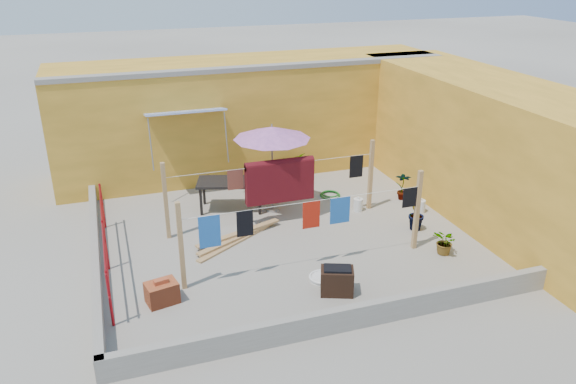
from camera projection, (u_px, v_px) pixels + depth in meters
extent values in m
plane|color=#9E998E|center=(285.00, 237.00, 12.74)|extent=(80.00, 80.00, 0.00)
cube|color=gold|center=(250.00, 115.00, 16.37)|extent=(11.00, 2.40, 3.20)
cube|color=gray|center=(259.00, 68.00, 14.85)|extent=(11.00, 0.35, 0.12)
cube|color=#2D51B2|center=(185.00, 112.00, 14.14)|extent=(2.00, 0.79, 0.22)
cylinder|color=gray|center=(151.00, 145.00, 13.79)|extent=(0.03, 0.30, 1.28)
cylinder|color=gray|center=(226.00, 137.00, 14.35)|extent=(0.03, 0.30, 1.28)
cube|color=gold|center=(487.00, 147.00, 13.65)|extent=(2.40, 9.00, 3.20)
cube|color=gray|center=(351.00, 317.00, 9.54)|extent=(8.30, 0.16, 0.44)
cube|color=gray|center=(96.00, 257.00, 11.46)|extent=(0.16, 7.30, 0.44)
cylinder|color=maroon|center=(110.00, 298.00, 9.48)|extent=(0.05, 0.05, 1.10)
cylinder|color=maroon|center=(106.00, 245.00, 11.22)|extent=(0.05, 0.05, 1.10)
cylinder|color=maroon|center=(102.00, 206.00, 12.96)|extent=(0.05, 0.05, 1.10)
cylinder|color=maroon|center=(102.00, 223.00, 11.02)|extent=(0.04, 4.20, 0.04)
cylinder|color=maroon|center=(105.00, 243.00, 11.20)|extent=(0.04, 4.20, 0.04)
cube|color=tan|center=(181.00, 246.00, 10.43)|extent=(0.09, 0.09, 1.80)
cube|color=tan|center=(417.00, 210.00, 11.91)|extent=(0.09, 0.09, 1.80)
cube|color=tan|center=(371.00, 175.00, 13.83)|extent=(0.09, 0.09, 1.80)
cube|color=tan|center=(166.00, 201.00, 12.35)|extent=(0.09, 0.09, 1.80)
cylinder|color=silver|center=(307.00, 202.00, 10.96)|extent=(5.00, 0.01, 0.01)
cylinder|color=silver|center=(274.00, 165.00, 12.88)|extent=(5.00, 0.01, 0.01)
cube|color=#4A0C12|center=(280.00, 182.00, 13.09)|extent=(1.64, 0.22, 0.97)
cube|color=black|center=(356.00, 166.00, 13.60)|extent=(0.34, 0.02, 0.56)
cube|color=brown|center=(235.00, 180.00, 12.70)|extent=(0.36, 0.02, 0.48)
cube|color=#1F59AD|center=(210.00, 232.00, 10.51)|extent=(0.41, 0.02, 0.66)
cube|color=black|center=(245.00, 223.00, 10.69)|extent=(0.32, 0.02, 0.54)
cube|color=#B41E0E|center=(311.00, 215.00, 11.10)|extent=(0.36, 0.02, 0.58)
cube|color=#1F59AD|center=(340.00, 210.00, 11.28)|extent=(0.42, 0.02, 0.57)
cube|color=black|center=(410.00, 197.00, 11.72)|extent=(0.34, 0.02, 0.44)
cylinder|color=gray|center=(273.00, 209.00, 14.06)|extent=(0.33, 0.33, 0.06)
cylinder|color=gray|center=(272.00, 170.00, 13.66)|extent=(0.04, 0.04, 2.13)
cone|color=#CA6DB7|center=(272.00, 133.00, 13.29)|extent=(2.02, 2.02, 0.30)
cylinder|color=gray|center=(272.00, 126.00, 13.22)|extent=(0.04, 0.04, 0.09)
cube|color=black|center=(231.00, 182.00, 13.84)|extent=(1.81, 1.26, 0.06)
cube|color=black|center=(201.00, 202.00, 13.67)|extent=(0.06, 0.06, 0.72)
cube|color=black|center=(204.00, 191.00, 14.27)|extent=(0.06, 0.06, 0.72)
cube|color=black|center=(260.00, 201.00, 13.70)|extent=(0.06, 0.06, 0.72)
cube|color=black|center=(260.00, 191.00, 14.30)|extent=(0.06, 0.06, 0.72)
cube|color=#AB4727|center=(162.00, 293.00, 10.26)|extent=(0.64, 0.52, 0.41)
cube|color=#B4402A|center=(161.00, 281.00, 10.16)|extent=(0.28, 0.17, 0.08)
cube|color=tan|center=(235.00, 243.00, 12.43)|extent=(1.92, 1.30, 0.04)
cube|color=tan|center=(237.00, 238.00, 12.54)|extent=(2.00, 1.14, 0.04)
cube|color=tan|center=(239.00, 233.00, 12.65)|extent=(2.10, 0.87, 0.04)
cube|color=black|center=(337.00, 281.00, 10.53)|extent=(0.72, 0.60, 0.51)
cube|color=black|center=(337.00, 268.00, 10.42)|extent=(0.58, 0.47, 0.04)
cylinder|color=silver|center=(322.00, 278.00, 11.04)|extent=(0.51, 0.51, 0.07)
torus|color=silver|center=(322.00, 277.00, 11.03)|extent=(0.54, 0.54, 0.06)
cylinder|color=silver|center=(421.00, 206.00, 13.91)|extent=(0.23, 0.23, 0.31)
cylinder|color=silver|center=(421.00, 200.00, 13.84)|extent=(0.06, 0.06, 0.05)
cylinder|color=silver|center=(358.00, 205.00, 13.98)|extent=(0.23, 0.23, 0.32)
cylinder|color=silver|center=(358.00, 198.00, 13.91)|extent=(0.06, 0.06, 0.05)
torus|color=#16671D|center=(330.00, 195.00, 14.89)|extent=(0.55, 0.55, 0.04)
torus|color=#16671D|center=(330.00, 194.00, 14.87)|extent=(0.46, 0.46, 0.04)
imported|color=#22611B|center=(290.00, 167.00, 15.74)|extent=(0.95, 0.91, 0.82)
imported|color=#22611B|center=(295.00, 169.00, 15.81)|extent=(0.41, 0.41, 0.65)
imported|color=#22611B|center=(403.00, 186.00, 14.54)|extent=(0.49, 0.45, 0.76)
imported|color=#22611B|center=(416.00, 214.00, 12.88)|extent=(0.57, 0.56, 0.81)
imported|color=#22611B|center=(446.00, 242.00, 11.89)|extent=(0.55, 0.60, 0.57)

